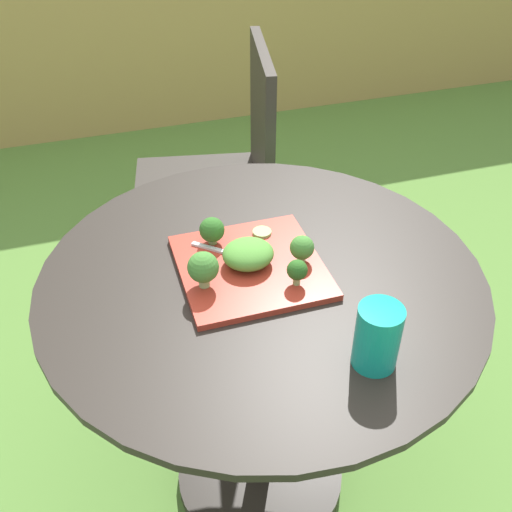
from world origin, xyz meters
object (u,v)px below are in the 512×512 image
object	(u,v)px
patio_chair	(228,165)
drinking_glass	(377,340)
salad_plate	(250,267)
fork	(232,254)

from	to	relation	value
patio_chair	drinking_glass	xyz separation A→B (m)	(-0.03, -1.06, 0.26)
salad_plate	drinking_glass	bearing A→B (deg)	-66.78
patio_chair	fork	xyz separation A→B (m)	(-0.18, -0.73, 0.22)
patio_chair	drinking_glass	size ratio (longest dim) A/B	7.55
drinking_glass	fork	xyz separation A→B (m)	(-0.15, 0.33, -0.04)
patio_chair	fork	distance (m)	0.78
patio_chair	salad_plate	distance (m)	0.81
patio_chair	fork	world-z (taller)	patio_chair
salad_plate	drinking_glass	size ratio (longest dim) A/B	2.36
salad_plate	fork	world-z (taller)	fork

